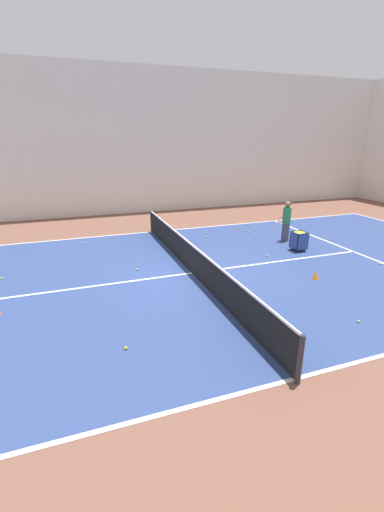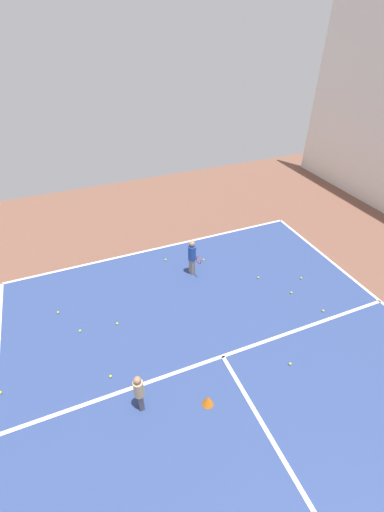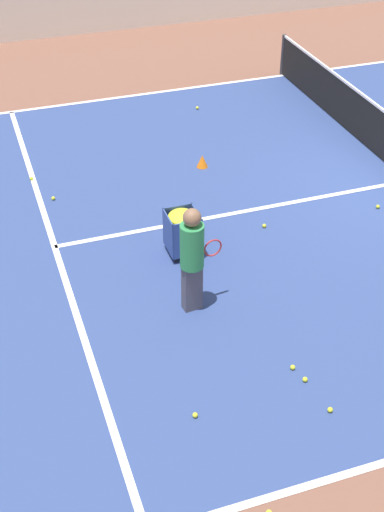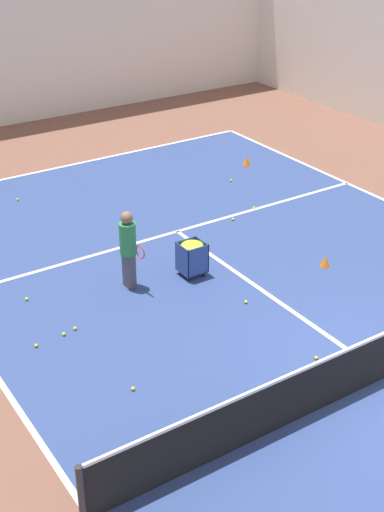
{
  "view_description": "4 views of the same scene",
  "coord_description": "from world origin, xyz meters",
  "px_view_note": "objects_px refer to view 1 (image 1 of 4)",
  "views": [
    {
      "loc": [
        9.76,
        -3.5,
        4.17
      ],
      "look_at": [
        0.0,
        0.0,
        0.59
      ],
      "focal_mm": 24.0,
      "sensor_mm": 36.0,
      "label": 1
    },
    {
      "loc": [
        2.94,
        -1.65,
        7.48
      ],
      "look_at": [
        -0.59,
        -10.23,
        0.73
      ],
      "focal_mm": 24.0,
      "sensor_mm": 36.0,
      "label": 2
    },
    {
      "loc": [
        -9.76,
        7.6,
        6.74
      ],
      "look_at": [
        -2.18,
        5.02,
        0.93
      ],
      "focal_mm": 50.0,
      "sensor_mm": 36.0,
      "label": 3
    },
    {
      "loc": [
        -8.04,
        -6.28,
        7.48
      ],
      "look_at": [
        -0.84,
        4.72,
        0.45
      ],
      "focal_mm": 50.0,
      "sensor_mm": 36.0,
      "label": 4
    }
  ],
  "objects_px": {
    "coach_at_net": "(286,218)",
    "ball_cart": "(299,237)",
    "training_cone_1": "(316,275)",
    "tennis_net": "(192,258)"
  },
  "relations": [
    {
      "from": "ball_cart",
      "to": "training_cone_1",
      "type": "bearing_deg",
      "value": -25.74
    },
    {
      "from": "tennis_net",
      "to": "training_cone_1",
      "type": "relative_size",
      "value": 45.57
    },
    {
      "from": "coach_at_net",
      "to": "training_cone_1",
      "type": "bearing_deg",
      "value": 62.02
    },
    {
      "from": "coach_at_net",
      "to": "ball_cart",
      "type": "xyz_separation_m",
      "value": [
        1.34,
        -0.29,
        -0.43
      ]
    },
    {
      "from": "coach_at_net",
      "to": "ball_cart",
      "type": "bearing_deg",
      "value": 71.15
    },
    {
      "from": "tennis_net",
      "to": "coach_at_net",
      "type": "xyz_separation_m",
      "value": [
        -2.18,
        5.01,
        0.46
      ]
    },
    {
      "from": "ball_cart",
      "to": "training_cone_1",
      "type": "xyz_separation_m",
      "value": [
        2.62,
        -1.26,
        -0.41
      ]
    },
    {
      "from": "ball_cart",
      "to": "training_cone_1",
      "type": "height_order",
      "value": "ball_cart"
    },
    {
      "from": "ball_cart",
      "to": "training_cone_1",
      "type": "distance_m",
      "value": 2.93
    },
    {
      "from": "tennis_net",
      "to": "training_cone_1",
      "type": "xyz_separation_m",
      "value": [
        1.77,
        3.46,
        -0.38
      ]
    }
  ]
}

